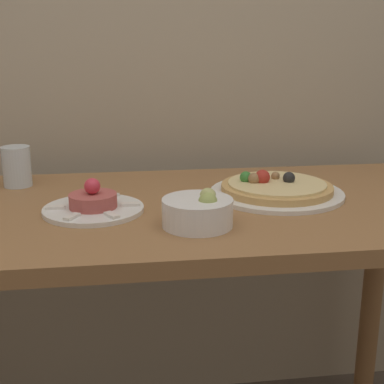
{
  "coord_description": "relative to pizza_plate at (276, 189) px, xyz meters",
  "views": [
    {
      "loc": [
        -0.11,
        -0.81,
        1.14
      ],
      "look_at": [
        0.04,
        0.27,
        0.83
      ],
      "focal_mm": 50.0,
      "sensor_mm": 36.0,
      "label": 1
    }
  ],
  "objects": [
    {
      "name": "dining_table",
      "position": [
        -0.25,
        -0.04,
        -0.13
      ],
      "size": [
        1.4,
        0.64,
        0.79
      ],
      "color": "olive",
      "rests_on": "ground_plane"
    },
    {
      "name": "pizza_plate",
      "position": [
        0.0,
        0.0,
        0.0
      ],
      "size": [
        0.31,
        0.31,
        0.06
      ],
      "color": "white",
      "rests_on": "dining_table"
    },
    {
      "name": "tartare_plate",
      "position": [
        -0.42,
        -0.07,
        -0.0
      ],
      "size": [
        0.21,
        0.21,
        0.07
      ],
      "color": "white",
      "rests_on": "dining_table"
    },
    {
      "name": "small_bowl",
      "position": [
        -0.21,
        -0.19,
        0.01
      ],
      "size": [
        0.14,
        0.14,
        0.07
      ],
      "color": "white",
      "rests_on": "dining_table"
    },
    {
      "name": "drinking_glass",
      "position": [
        -0.61,
        0.17,
        0.03
      ],
      "size": [
        0.07,
        0.07,
        0.1
      ],
      "color": "silver",
      "rests_on": "dining_table"
    }
  ]
}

